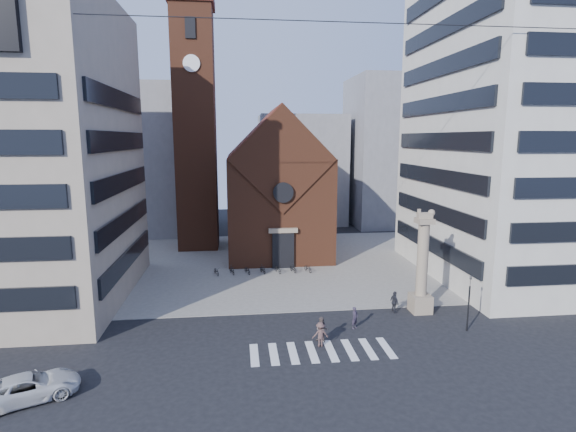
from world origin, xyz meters
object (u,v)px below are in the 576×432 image
object	(u,v)px
white_car	(29,387)
pedestrian_2	(394,302)
scooter_0	(216,271)
pedestrian_0	(355,318)
lion_column	(422,272)
traffic_light	(469,302)
pedestrian_1	(322,330)

from	to	relation	value
white_car	pedestrian_2	world-z (taller)	pedestrian_2
white_car	scooter_0	size ratio (longest dim) A/B	3.29
pedestrian_0	pedestrian_2	size ratio (longest dim) A/B	0.91
lion_column	scooter_0	world-z (taller)	lion_column
white_car	pedestrian_0	world-z (taller)	pedestrian_0
white_car	scooter_0	world-z (taller)	white_car
traffic_light	white_car	size ratio (longest dim) A/B	0.82
scooter_0	pedestrian_0	bearing A→B (deg)	-72.32
pedestrian_1	traffic_light	bearing A→B (deg)	32.86
pedestrian_0	scooter_0	world-z (taller)	pedestrian_0
traffic_light	pedestrian_2	distance (m)	5.97
traffic_light	pedestrian_2	bearing A→B (deg)	136.51
traffic_light	scooter_0	size ratio (longest dim) A/B	2.72
white_car	scooter_0	distance (m)	23.80
traffic_light	pedestrian_0	xyz separation A→B (m)	(-8.25, 1.41, -1.45)
pedestrian_2	scooter_0	bearing A→B (deg)	37.14
white_car	scooter_0	xyz separation A→B (m)	(9.29, 21.91, -0.26)
lion_column	pedestrian_2	xyz separation A→B (m)	(-2.22, 0.00, -2.53)
white_car	pedestrian_2	size ratio (longest dim) A/B	2.81
traffic_light	lion_column	bearing A→B (deg)	116.46
lion_column	white_car	world-z (taller)	lion_column
pedestrian_2	scooter_0	distance (m)	19.34
pedestrian_0	pedestrian_1	distance (m)	3.51
lion_column	traffic_light	world-z (taller)	lion_column
scooter_0	white_car	bearing A→B (deg)	-132.05
lion_column	scooter_0	size ratio (longest dim) A/B	5.48
white_car	pedestrian_1	size ratio (longest dim) A/B	2.86
pedestrian_1	pedestrian_2	bearing A→B (deg)	63.28
traffic_light	pedestrian_1	distance (m)	11.26
traffic_light	pedestrian_1	world-z (taller)	traffic_light
pedestrian_0	pedestrian_1	xyz separation A→B (m)	(-2.91, -1.97, 0.07)
lion_column	scooter_0	distance (m)	21.32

